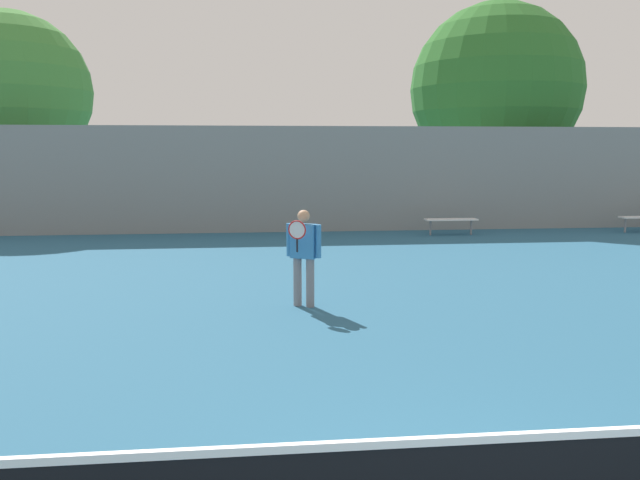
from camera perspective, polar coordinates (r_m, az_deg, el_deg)
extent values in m
cube|color=white|center=(4.03, 18.86, -16.60)|extent=(10.34, 0.04, 0.05)
cylinder|color=slate|center=(10.56, -2.07, -3.82)|extent=(0.14, 0.14, 0.83)
cylinder|color=slate|center=(10.48, -0.90, -3.92)|extent=(0.14, 0.14, 0.83)
cube|color=teal|center=(10.39, -1.50, -0.09)|extent=(0.46, 0.37, 0.57)
cylinder|color=teal|center=(10.49, -2.81, 0.03)|extent=(0.10, 0.10, 0.55)
cylinder|color=teal|center=(10.30, -0.17, -0.12)|extent=(0.10, 0.10, 0.55)
sphere|color=tan|center=(10.34, -1.51, 2.20)|extent=(0.21, 0.21, 0.21)
cylinder|color=black|center=(10.14, -2.10, -0.49)|extent=(0.03, 0.03, 0.22)
torus|color=red|center=(10.11, -2.11, 0.93)|extent=(0.29, 0.16, 0.31)
cylinder|color=silver|center=(10.11, -2.11, 0.93)|extent=(0.24, 0.13, 0.27)
cylinder|color=gray|center=(22.07, 26.13, 1.23)|extent=(0.06, 0.06, 0.46)
cube|color=white|center=(19.61, 11.90, 1.85)|extent=(1.61, 0.40, 0.04)
cylinder|color=gray|center=(19.46, 10.07, 1.11)|extent=(0.06, 0.06, 0.46)
cylinder|color=gray|center=(19.85, 13.65, 1.14)|extent=(0.06, 0.06, 0.46)
cube|color=gray|center=(19.86, -1.37, 5.56)|extent=(31.68, 0.06, 3.35)
cylinder|color=brown|center=(25.49, -25.92, 4.32)|extent=(0.49, 0.49, 2.44)
sphere|color=#428438|center=(25.54, -26.43, 12.11)|extent=(5.63, 5.63, 5.63)
cylinder|color=brown|center=(26.11, 15.42, 4.77)|extent=(0.47, 0.47, 2.29)
sphere|color=#2D6B28|center=(26.17, 15.75, 13.11)|extent=(6.66, 6.66, 6.66)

